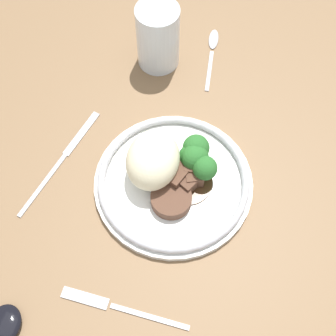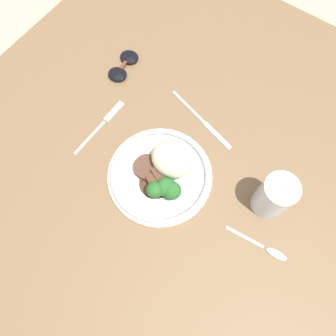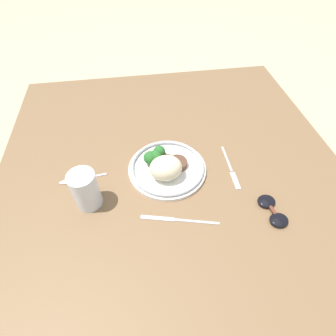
# 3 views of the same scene
# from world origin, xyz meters

# --- Properties ---
(ground_plane) EXTENTS (8.00, 8.00, 0.00)m
(ground_plane) POSITION_xyz_m (0.00, 0.00, 0.00)
(ground_plane) COLOR tan
(dining_table) EXTENTS (1.12, 1.28, 0.03)m
(dining_table) POSITION_xyz_m (0.00, 0.00, 0.02)
(dining_table) COLOR brown
(dining_table) RESTS_ON ground
(plate) EXTENTS (0.25, 0.25, 0.09)m
(plate) POSITION_xyz_m (0.02, -0.03, 0.06)
(plate) COLOR white
(plate) RESTS_ON dining_table
(juice_glass) EXTENTS (0.07, 0.07, 0.12)m
(juice_glass) POSITION_xyz_m (0.26, 0.05, 0.09)
(juice_glass) COLOR yellow
(juice_glass) RESTS_ON dining_table
(fork) EXTENTS (0.02, 0.19, 0.00)m
(fork) POSITION_xyz_m (-0.19, 0.00, 0.03)
(fork) COLOR #B7B7BC
(fork) RESTS_ON dining_table
(knife) EXTENTS (0.21, 0.06, 0.00)m
(knife) POSITION_xyz_m (0.02, 0.15, 0.03)
(knife) COLOR #B7B7BC
(knife) RESTS_ON dining_table
(spoon) EXTENTS (0.15, 0.03, 0.01)m
(spoon) POSITION_xyz_m (0.31, -0.04, 0.04)
(spoon) COLOR #B7B7BC
(spoon) RESTS_ON dining_table
(sunglasses) EXTENTS (0.07, 0.12, 0.02)m
(sunglasses) POSITION_xyz_m (-0.25, 0.17, 0.04)
(sunglasses) COLOR black
(sunglasses) RESTS_ON dining_table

